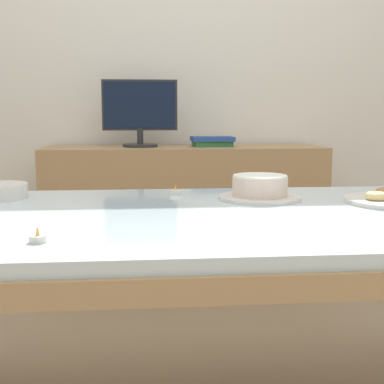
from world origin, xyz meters
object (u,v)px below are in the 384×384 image
tealight_left_edge (176,192)px  computer_monitor (140,113)px  tealight_near_front (38,238)px  cake_chocolate_round (260,189)px  book_stack (212,141)px

tealight_left_edge → computer_monitor: bearing=96.2°
computer_monitor → tealight_left_edge: computer_monitor is taller
computer_monitor → tealight_near_front: (-0.23, -1.85, -0.28)m
tealight_left_edge → tealight_near_front: bearing=-117.4°
cake_chocolate_round → tealight_near_front: 0.85m
tealight_near_front → book_stack: bearing=70.8°
book_stack → tealight_near_front: (-0.65, -1.85, -0.12)m
computer_monitor → book_stack: (0.41, 0.00, -0.16)m
computer_monitor → tealight_near_front: computer_monitor is taller
computer_monitor → tealight_left_edge: 1.20m
cake_chocolate_round → tealight_near_front: size_ratio=7.02×
book_stack → tealight_left_edge: (-0.29, -1.16, -0.12)m
book_stack → cake_chocolate_round: (-0.01, -1.29, -0.10)m
cake_chocolate_round → book_stack: bearing=89.7°
computer_monitor → cake_chocolate_round: (0.41, -1.29, -0.25)m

